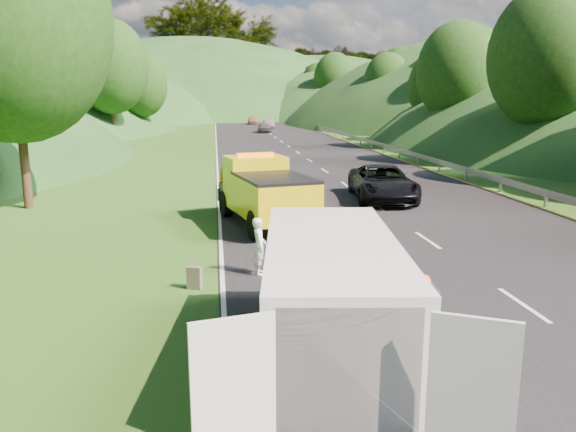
{
  "coord_description": "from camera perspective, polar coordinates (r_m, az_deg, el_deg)",
  "views": [
    {
      "loc": [
        -3.99,
        -13.49,
        4.76
      ],
      "look_at": [
        -1.92,
        2.53,
        1.3
      ],
      "focal_mm": 35.0,
      "sensor_mm": 36.0,
      "label": 1
    }
  ],
  "objects": [
    {
      "name": "passing_suv",
      "position": [
        26.56,
        9.53,
        1.61
      ],
      "size": [
        3.26,
        5.99,
        1.59
      ],
      "primitive_type": "imported",
      "rotation": [
        0.0,
        0.0,
        -0.11
      ],
      "color": "black",
      "rests_on": "ground"
    },
    {
      "name": "worker",
      "position": [
        10.56,
        13.16,
        -15.04
      ],
      "size": [
        1.23,
        0.97,
        1.67
      ],
      "primitive_type": "imported",
      "rotation": [
        0.0,
        0.0,
        0.37
      ],
      "color": "black",
      "rests_on": "ground"
    },
    {
      "name": "dist_car_c",
      "position": [
        97.0,
        -3.52,
        9.27
      ],
      "size": [
        1.86,
        4.57,
        1.33
      ],
      "primitive_type": "imported",
      "color": "#A05E50",
      "rests_on": "ground"
    },
    {
      "name": "guardrail",
      "position": [
        67.68,
        4.9,
        8.02
      ],
      "size": [
        0.06,
        140.0,
        1.52
      ],
      "primitive_type": "cube",
      "color": "gray",
      "rests_on": "ground"
    },
    {
      "name": "suitcase",
      "position": [
        14.38,
        -9.48,
        -6.2
      ],
      "size": [
        0.4,
        0.3,
        0.58
      ],
      "primitive_type": "cube",
      "rotation": [
        0.0,
        0.0,
        -0.33
      ],
      "color": "brown",
      "rests_on": "ground"
    },
    {
      "name": "dist_car_a",
      "position": [
        75.0,
        -2.41,
        8.45
      ],
      "size": [
        1.63,
        4.05,
        1.38
      ],
      "primitive_type": "imported",
      "color": "#434247",
      "rests_on": "ground"
    },
    {
      "name": "tow_truck",
      "position": [
        20.96,
        -2.42,
        2.52
      ],
      "size": [
        3.49,
        6.41,
        2.61
      ],
      "rotation": [
        0.0,
        0.0,
        0.22
      ],
      "color": "black",
      "rests_on": "ground"
    },
    {
      "name": "child",
      "position": [
        13.39,
        2.8,
        -8.74
      ],
      "size": [
        0.63,
        0.6,
        1.02
      ],
      "primitive_type": "imported",
      "rotation": [
        0.0,
        0.0,
        -0.6
      ],
      "color": "tan",
      "rests_on": "ground"
    },
    {
      "name": "tree_line_left",
      "position": [
        75.16,
        -19.04,
        7.82
      ],
      "size": [
        14.0,
        140.0,
        14.0
      ],
      "primitive_type": null,
      "color": "#2A4D16",
      "rests_on": "ground"
    },
    {
      "name": "tree_line_right",
      "position": [
        78.43,
        12.93,
        8.32
      ],
      "size": [
        14.0,
        140.0,
        14.0
      ],
      "primitive_type": null,
      "color": "#2A4D16",
      "rests_on": "ground"
    },
    {
      "name": "white_van",
      "position": [
        9.9,
        4.32,
        -8.01
      ],
      "size": [
        3.74,
        7.08,
        2.41
      ],
      "rotation": [
        0.0,
        0.0,
        -0.13
      ],
      "color": "black",
      "rests_on": "ground"
    },
    {
      "name": "road_surface",
      "position": [
        54.15,
        0.09,
        7.07
      ],
      "size": [
        14.0,
        200.0,
        0.02
      ],
      "primitive_type": "cube",
      "color": "black",
      "rests_on": "ground"
    },
    {
      "name": "dist_car_b",
      "position": [
        85.57,
        -1.98,
        8.91
      ],
      "size": [
        1.38,
        3.96,
        1.3
      ],
      "primitive_type": "imported",
      "color": "#644350",
      "rests_on": "ground"
    },
    {
      "name": "ground",
      "position": [
        14.85,
        8.69,
        -6.75
      ],
      "size": [
        320.0,
        320.0,
        0.0
      ],
      "primitive_type": "plane",
      "color": "#38661E",
      "rests_on": "ground"
    },
    {
      "name": "woman",
      "position": [
        15.37,
        -2.93,
        -5.96
      ],
      "size": [
        0.43,
        0.58,
        1.56
      ],
      "primitive_type": "imported",
      "rotation": [
        0.0,
        0.0,
        1.55
      ],
      "color": "white",
      "rests_on": "ground"
    },
    {
      "name": "hills_backdrop",
      "position": [
        148.63,
        -3.36,
        10.25
      ],
      "size": [
        201.0,
        288.6,
        44.0
      ],
      "primitive_type": null,
      "color": "#2D5B23",
      "rests_on": "ground"
    }
  ]
}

